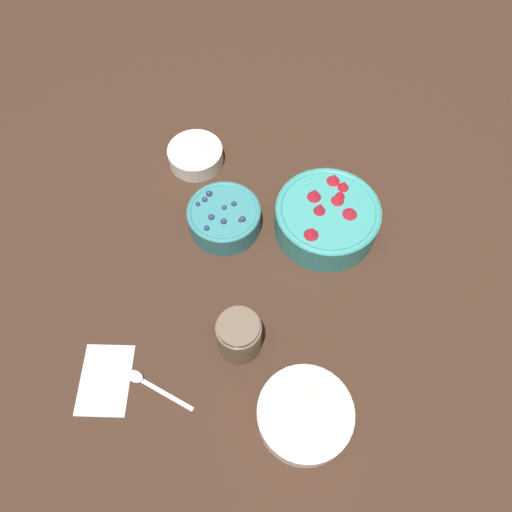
% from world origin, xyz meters
% --- Properties ---
extents(ground_plane, '(4.00, 4.00, 0.00)m').
position_xyz_m(ground_plane, '(0.00, 0.00, 0.00)').
color(ground_plane, '#382319').
extents(bowl_strawberries, '(0.21, 0.21, 0.09)m').
position_xyz_m(bowl_strawberries, '(0.12, -0.11, 0.04)').
color(bowl_strawberries, teal).
rests_on(bowl_strawberries, ground_plane).
extents(bowl_blueberries, '(0.15, 0.15, 0.06)m').
position_xyz_m(bowl_blueberries, '(0.08, 0.09, 0.03)').
color(bowl_blueberries, teal).
rests_on(bowl_blueberries, ground_plane).
extents(bowl_bananas, '(0.16, 0.16, 0.05)m').
position_xyz_m(bowl_bananas, '(-0.28, -0.14, 0.03)').
color(bowl_bananas, white).
rests_on(bowl_bananas, ground_plane).
extents(bowl_cream, '(0.12, 0.12, 0.05)m').
position_xyz_m(bowl_cream, '(0.23, 0.20, 0.03)').
color(bowl_cream, white).
rests_on(bowl_cream, ground_plane).
extents(jar_chocolate, '(0.08, 0.08, 0.09)m').
position_xyz_m(jar_chocolate, '(-0.17, -0.00, 0.04)').
color(jar_chocolate, brown).
rests_on(jar_chocolate, ground_plane).
extents(napkin, '(0.15, 0.11, 0.01)m').
position_xyz_m(napkin, '(-0.29, 0.22, 0.00)').
color(napkin, '#B2BCC6').
rests_on(napkin, ground_plane).
extents(spoon, '(0.05, 0.14, 0.01)m').
position_xyz_m(spoon, '(-0.28, 0.14, 0.00)').
color(spoon, silver).
rests_on(spoon, ground_plane).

